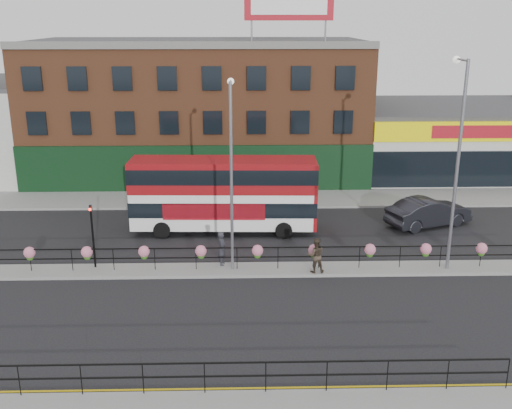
{
  "coord_description": "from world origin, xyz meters",
  "views": [
    {
      "loc": [
        -0.74,
        -27.04,
        11.94
      ],
      "look_at": [
        0.0,
        3.0,
        2.5
      ],
      "focal_mm": 42.0,
      "sensor_mm": 36.0,
      "label": 1
    }
  ],
  "objects_px": {
    "double_decker_bus": "(224,188)",
    "pedestrian_a": "(222,248)",
    "car": "(429,212)",
    "lamp_column_east": "(457,148)",
    "pedestrian_b": "(316,255)",
    "lamp_column_west": "(231,161)"
  },
  "relations": [
    {
      "from": "double_decker_bus",
      "to": "lamp_column_west",
      "type": "relative_size",
      "value": 1.17
    },
    {
      "from": "double_decker_bus",
      "to": "lamp_column_east",
      "type": "bearing_deg",
      "value": -27.52
    },
    {
      "from": "pedestrian_b",
      "to": "lamp_column_west",
      "type": "relative_size",
      "value": 0.19
    },
    {
      "from": "double_decker_bus",
      "to": "pedestrian_b",
      "type": "distance_m",
      "value": 7.94
    },
    {
      "from": "pedestrian_a",
      "to": "car",
      "type": "bearing_deg",
      "value": -62.57
    },
    {
      "from": "car",
      "to": "lamp_column_east",
      "type": "xyz_separation_m",
      "value": [
        -1.04,
        -6.39,
        5.26
      ]
    },
    {
      "from": "lamp_column_west",
      "to": "double_decker_bus",
      "type": "bearing_deg",
      "value": 95.31
    },
    {
      "from": "lamp_column_west",
      "to": "pedestrian_a",
      "type": "bearing_deg",
      "value": 149.61
    },
    {
      "from": "pedestrian_a",
      "to": "pedestrian_b",
      "type": "xyz_separation_m",
      "value": [
        4.53,
        -1.03,
        0.01
      ]
    },
    {
      "from": "pedestrian_a",
      "to": "pedestrian_b",
      "type": "height_order",
      "value": "pedestrian_b"
    },
    {
      "from": "double_decker_bus",
      "to": "pedestrian_a",
      "type": "height_order",
      "value": "double_decker_bus"
    },
    {
      "from": "car",
      "to": "pedestrian_b",
      "type": "bearing_deg",
      "value": 110.25
    },
    {
      "from": "lamp_column_east",
      "to": "pedestrian_a",
      "type": "bearing_deg",
      "value": 177.53
    },
    {
      "from": "car",
      "to": "lamp_column_east",
      "type": "height_order",
      "value": "lamp_column_east"
    },
    {
      "from": "double_decker_bus",
      "to": "lamp_column_west",
      "type": "bearing_deg",
      "value": -84.69
    },
    {
      "from": "double_decker_bus",
      "to": "pedestrian_b",
      "type": "xyz_separation_m",
      "value": [
        4.53,
        -6.32,
        -1.61
      ]
    },
    {
      "from": "double_decker_bus",
      "to": "pedestrian_a",
      "type": "relative_size",
      "value": 6.2
    },
    {
      "from": "pedestrian_a",
      "to": "pedestrian_b",
      "type": "bearing_deg",
      "value": -101.46
    },
    {
      "from": "double_decker_bus",
      "to": "pedestrian_a",
      "type": "distance_m",
      "value": 5.52
    },
    {
      "from": "car",
      "to": "lamp_column_east",
      "type": "bearing_deg",
      "value": 148.44
    },
    {
      "from": "pedestrian_a",
      "to": "lamp_column_west",
      "type": "distance_m",
      "value": 4.56
    },
    {
      "from": "pedestrian_b",
      "to": "lamp_column_east",
      "type": "height_order",
      "value": "lamp_column_east"
    }
  ]
}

